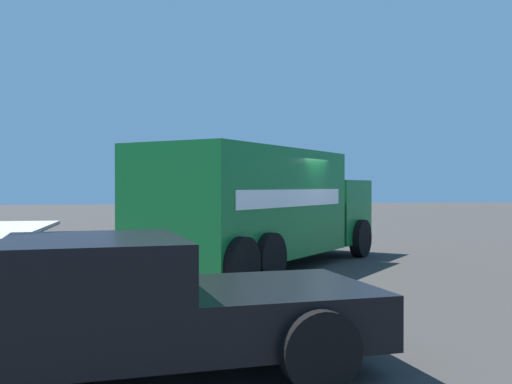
% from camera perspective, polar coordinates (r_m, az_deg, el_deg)
% --- Properties ---
extents(ground_plane, '(100.00, 100.00, 0.00)m').
position_cam_1_polar(ground_plane, '(14.06, 1.74, -7.16)').
color(ground_plane, '#33302D').
extents(delivery_truck, '(7.47, 6.93, 2.70)m').
position_cam_1_polar(delivery_truck, '(13.62, 0.65, -1.41)').
color(delivery_truck, '#146B2D').
rests_on(delivery_truck, ground).
extents(pickup_black, '(2.69, 5.38, 1.38)m').
position_cam_1_polar(pickup_black, '(6.10, -13.52, -10.39)').
color(pickup_black, black).
rests_on(pickup_black, ground).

